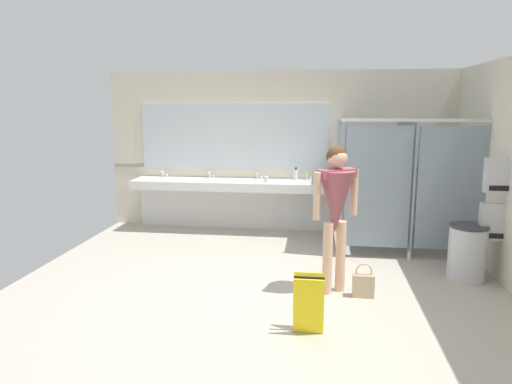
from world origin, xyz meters
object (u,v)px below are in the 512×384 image
at_px(paper_towel_dispenser_upper, 502,176).
at_px(soap_dispenser, 296,175).
at_px(person_standing, 336,201).
at_px(paper_towel_dispenser_lower, 496,222).
at_px(handbag, 363,285).
at_px(trash_bin, 467,252).
at_px(paper_cup, 266,179).
at_px(wet_floor_sign, 309,304).

xyz_separation_m(paper_towel_dispenser_upper, soap_dispenser, (-2.47, 1.98, -0.32)).
bearing_deg(paper_towel_dispenser_upper, person_standing, -162.51).
height_order(paper_towel_dispenser_lower, handbag, paper_towel_dispenser_lower).
bearing_deg(handbag, trash_bin, 28.70).
bearing_deg(paper_towel_dispenser_lower, paper_towel_dispenser_upper, -90.00).
bearing_deg(soap_dispenser, paper_towel_dispenser_lower, -38.41).
relative_size(paper_towel_dispenser_lower, trash_bin, 0.65).
bearing_deg(paper_cup, paper_towel_dispenser_upper, -30.48).
bearing_deg(wet_floor_sign, soap_dispenser, 94.83).
distance_m(person_standing, wet_floor_sign, 1.30).
height_order(paper_towel_dispenser_upper, paper_towel_dispenser_lower, paper_towel_dispenser_upper).
height_order(paper_towel_dispenser_upper, wet_floor_sign, paper_towel_dispenser_upper).
bearing_deg(paper_cup, handbag, -60.93).
relative_size(handbag, soap_dispenser, 1.80).
distance_m(paper_towel_dispenser_upper, person_standing, 2.01).
bearing_deg(paper_towel_dispenser_upper, soap_dispenser, 141.31).
distance_m(paper_towel_dispenser_upper, soap_dispenser, 3.18).
relative_size(paper_towel_dispenser_lower, soap_dispenser, 2.07).
bearing_deg(person_standing, paper_towel_dispenser_upper, 17.49).
relative_size(paper_towel_dispenser_upper, trash_bin, 0.59).
bearing_deg(trash_bin, paper_cup, 146.69).
bearing_deg(paper_towel_dispenser_lower, wet_floor_sign, -142.82).
distance_m(paper_towel_dispenser_lower, trash_bin, 0.49).
bearing_deg(paper_towel_dispenser_lower, soap_dispenser, 141.59).
xyz_separation_m(handbag, paper_cup, (-1.35, 2.43, 0.77)).
distance_m(paper_towel_dispenser_upper, trash_bin, 0.99).
bearing_deg(person_standing, soap_dispenser, 102.30).
relative_size(paper_cup, wet_floor_sign, 0.16).
height_order(person_standing, paper_cup, person_standing).
height_order(paper_cup, wet_floor_sign, paper_cup).
relative_size(trash_bin, wet_floor_sign, 1.23).
relative_size(person_standing, soap_dispenser, 7.76).
xyz_separation_m(paper_towel_dispenser_lower, wet_floor_sign, (-2.16, -1.64, -0.44)).
relative_size(person_standing, wet_floor_sign, 2.98).
bearing_deg(wet_floor_sign, trash_bin, 41.13).
xyz_separation_m(paper_towel_dispenser_lower, person_standing, (-1.91, -0.62, 0.32)).
relative_size(soap_dispenser, wet_floor_sign, 0.38).
height_order(paper_towel_dispenser_upper, soap_dispenser, paper_towel_dispenser_upper).
height_order(person_standing, handbag, person_standing).
bearing_deg(paper_towel_dispenser_lower, handbag, -155.61).
relative_size(paper_towel_dispenser_lower, wet_floor_sign, 0.79).
xyz_separation_m(handbag, soap_dispenser, (-0.88, 2.68, 0.82)).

